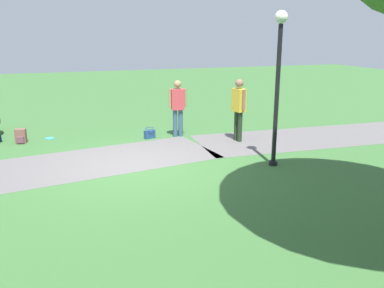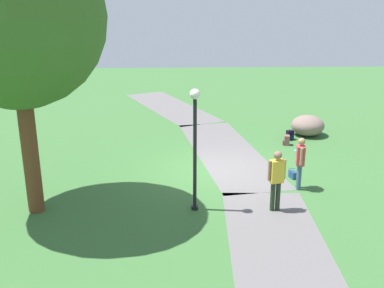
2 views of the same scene
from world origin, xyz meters
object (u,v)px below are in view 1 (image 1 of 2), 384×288
Objects in this scene: lamp_post at (278,73)px; man_near_boulder at (239,105)px; spare_backpack_on_lawn at (21,136)px; frisbee_on_grass at (50,138)px; woman_with_handbag at (178,104)px; handbag_on_grass at (150,134)px.

lamp_post is 1.97× the size of man_near_boulder.
man_near_boulder reaches higher than spare_backpack_on_lawn.
lamp_post is 6.81m from frisbee_on_grass.
frisbee_on_grass is at bearing -40.54° from lamp_post.
handbag_on_grass is (0.85, -0.03, -0.81)m from woman_with_handbag.
lamp_post is at bearing 86.46° from man_near_boulder.
lamp_post is at bearing 123.20° from handbag_on_grass.
man_near_boulder is at bearing -93.54° from lamp_post.
woman_with_handbag is 1.79m from man_near_boulder.
woman_with_handbag reaches higher than spare_backpack_on_lawn.
man_near_boulder is 5.12× the size of handbag_on_grass.
man_near_boulder is (-0.14, -2.23, -1.11)m from lamp_post.
man_near_boulder is at bearing 158.66° from frisbee_on_grass.
woman_with_handbag is 4.85× the size of handbag_on_grass.
lamp_post reaches higher than spare_backpack_on_lawn.
spare_backpack_on_lawn is at bearing -10.42° from handbag_on_grass.
spare_backpack_on_lawn is at bearing 19.04° from frisbee_on_grass.
spare_backpack_on_lawn is at bearing -34.90° from lamp_post.
man_near_boulder is (-1.45, 1.05, 0.06)m from woman_with_handbag.
lamp_post is 10.07× the size of handbag_on_grass.
spare_backpack_on_lawn is 0.81m from frisbee_on_grass.
woman_with_handbag is at bearing 171.25° from spare_backpack_on_lawn.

